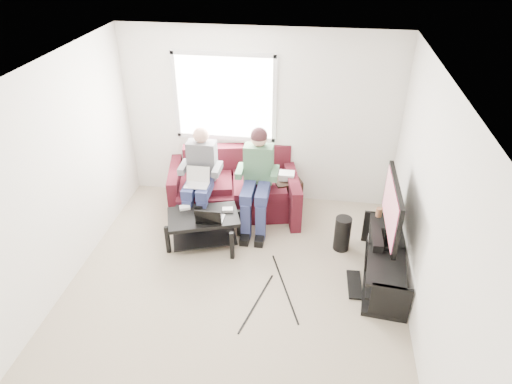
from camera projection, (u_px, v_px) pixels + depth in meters
floor at (233, 294)px, 5.40m from camera, size 4.50×4.50×0.00m
ceiling at (225, 79)px, 4.04m from camera, size 4.50×4.50×0.00m
wall_back at (259, 119)px, 6.61m from camera, size 4.50×0.00×4.50m
wall_left at (49, 188)px, 4.96m from camera, size 0.00×4.50×4.50m
wall_right at (429, 218)px, 4.47m from camera, size 0.00×4.50×4.50m
window at (224, 98)px, 6.50m from camera, size 1.48×0.04×1.28m
sofa at (234, 189)px, 6.80m from camera, size 2.10×1.23×0.90m
person_left at (200, 174)px, 6.33m from camera, size 0.40×0.71×1.37m
person_right at (257, 173)px, 6.22m from camera, size 0.40×0.71×1.42m
laptop_silver at (197, 181)px, 6.18m from camera, size 0.37×0.31×0.24m
coffee_table at (204, 223)px, 6.05m from camera, size 1.05×0.83×0.46m
laptop_black at (210, 212)px, 5.84m from camera, size 0.40×0.34×0.24m
controller_a at (185, 208)px, 6.11m from camera, size 0.16×0.14×0.04m
controller_b at (199, 206)px, 6.14m from camera, size 0.16×0.14×0.04m
controller_c at (228, 210)px, 6.07m from camera, size 0.15×0.12×0.04m
tv_stand at (384, 263)px, 5.54m from camera, size 0.57×1.48×0.48m
tv at (392, 209)px, 5.25m from camera, size 0.12×1.10×0.81m
soundbar at (377, 237)px, 5.48m from camera, size 0.12×0.50×0.10m
drink_cup at (379, 212)px, 5.91m from camera, size 0.08×0.08×0.12m
console_white at (388, 282)px, 5.17m from camera, size 0.30×0.22×0.06m
console_grey at (382, 243)px, 5.76m from camera, size 0.34×0.26×0.08m
console_black at (385, 261)px, 5.46m from camera, size 0.38×0.30×0.07m
subwoofer at (342, 234)px, 6.01m from camera, size 0.21×0.21×0.48m
keyboard_floor at (354, 285)px, 5.52m from camera, size 0.18×0.50×0.03m
end_table at (286, 195)px, 6.73m from camera, size 0.38×0.38×0.67m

